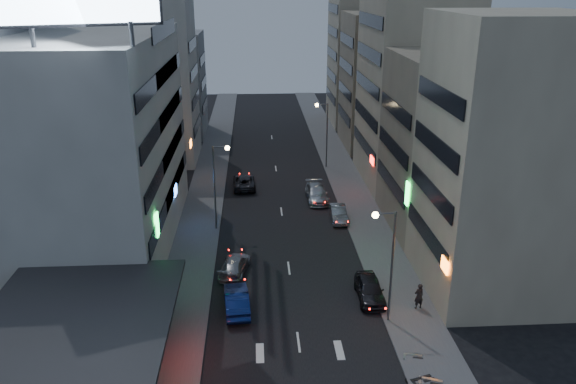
{
  "coord_description": "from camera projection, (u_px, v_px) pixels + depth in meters",
  "views": [
    {
      "loc": [
        -2.53,
        -26.36,
        21.77
      ],
      "look_at": [
        0.04,
        15.77,
        5.94
      ],
      "focal_mm": 35.0,
      "sensor_mm": 36.0,
      "label": 1
    }
  ],
  "objects": [
    {
      "name": "ground",
      "position": [
        304.0,
        384.0,
        32.42
      ],
      "size": [
        180.0,
        180.0,
        0.0
      ],
      "primitive_type": "plane",
      "color": "black",
      "rests_on": "ground"
    },
    {
      "name": "sidewalk_left",
      "position": [
        205.0,
        198.0,
        59.98
      ],
      "size": [
        4.0,
        120.0,
        0.12
      ],
      "primitive_type": "cube",
      "color": "#4C4C4F",
      "rests_on": "ground"
    },
    {
      "name": "sidewalk_right",
      "position": [
        353.0,
        195.0,
        60.9
      ],
      "size": [
        4.0,
        120.0,
        0.12
      ],
      "primitive_type": "cube",
      "color": "#4C4C4F",
      "rests_on": "ground"
    },
    {
      "name": "food_court",
      "position": [
        65.0,
        343.0,
        32.8
      ],
      "size": [
        11.0,
        13.0,
        3.88
      ],
      "color": "#B7AA8F",
      "rests_on": "ground"
    },
    {
      "name": "white_building",
      "position": [
        82.0,
        145.0,
        46.99
      ],
      "size": [
        14.0,
        24.0,
        18.0
      ],
      "primitive_type": "cube",
      "color": "#B9B9B4",
      "rests_on": "ground"
    },
    {
      "name": "shophouse_near",
      "position": [
        504.0,
        160.0,
        39.58
      ],
      "size": [
        10.0,
        11.0,
        20.0
      ],
      "primitive_type": "cube",
      "color": "#B7AA8F",
      "rests_on": "ground"
    },
    {
      "name": "shophouse_mid",
      "position": [
        453.0,
        143.0,
        51.06
      ],
      "size": [
        11.0,
        12.0,
        16.0
      ],
      "primitive_type": "cube",
      "color": "gray",
      "rests_on": "ground"
    },
    {
      "name": "shophouse_far",
      "position": [
        412.0,
        86.0,
        62.13
      ],
      "size": [
        10.0,
        14.0,
        22.0
      ],
      "primitive_type": "cube",
      "color": "#B7AA8F",
      "rests_on": "ground"
    },
    {
      "name": "far_left_a",
      "position": [
        150.0,
        82.0,
        70.08
      ],
      "size": [
        11.0,
        10.0,
        20.0
      ],
      "primitive_type": "cube",
      "color": "#B9B9B4",
      "rests_on": "ground"
    },
    {
      "name": "far_left_b",
      "position": [
        163.0,
        85.0,
        83.08
      ],
      "size": [
        12.0,
        10.0,
        15.0
      ],
      "primitive_type": "cube",
      "color": "gray",
      "rests_on": "ground"
    },
    {
      "name": "far_right_a",
      "position": [
        385.0,
        81.0,
        76.87
      ],
      "size": [
        11.0,
        12.0,
        18.0
      ],
      "primitive_type": "cube",
      "color": "gray",
      "rests_on": "ground"
    },
    {
      "name": "far_right_b",
      "position": [
        370.0,
        48.0,
        88.93
      ],
      "size": [
        12.0,
        12.0,
        24.0
      ],
      "primitive_type": "cube",
      "color": "#B7AA8F",
      "rests_on": "ground"
    },
    {
      "name": "street_lamp_right_near",
      "position": [
        387.0,
        251.0,
        36.48
      ],
      "size": [
        1.6,
        0.44,
        8.02
      ],
      "color": "#595B60",
      "rests_on": "sidewalk_right"
    },
    {
      "name": "street_lamp_left",
      "position": [
        218.0,
        175.0,
        50.76
      ],
      "size": [
        1.6,
        0.44,
        8.02
      ],
      "color": "#595B60",
      "rests_on": "sidewalk_left"
    },
    {
      "name": "street_lamp_right_far",
      "position": [
        324.0,
        126.0,
        68.26
      ],
      "size": [
        1.6,
        0.44,
        8.02
      ],
      "color": "#595B60",
      "rests_on": "sidewalk_right"
    },
    {
      "name": "parked_car_right_near",
      "position": [
        370.0,
        289.0,
        40.88
      ],
      "size": [
        1.95,
        4.65,
        1.57
      ],
      "primitive_type": "imported",
      "rotation": [
        0.0,
        0.0,
        -0.02
      ],
      "color": "black",
      "rests_on": "ground"
    },
    {
      "name": "parked_car_right_mid",
      "position": [
        338.0,
        213.0,
        54.48
      ],
      "size": [
        1.57,
        4.24,
        1.38
      ],
      "primitive_type": "imported",
      "rotation": [
        0.0,
        0.0,
        -0.02
      ],
      "color": "gray",
      "rests_on": "ground"
    },
    {
      "name": "parked_car_left",
      "position": [
        244.0,
        182.0,
        63.02
      ],
      "size": [
        2.61,
        5.29,
        1.44
      ],
      "primitive_type": "imported",
      "rotation": [
        0.0,
        0.0,
        3.18
      ],
      "color": "#232227",
      "rests_on": "ground"
    },
    {
      "name": "parked_car_right_far",
      "position": [
        317.0,
        193.0,
        59.4
      ],
      "size": [
        2.33,
        5.43,
        1.56
      ],
      "primitive_type": "imported",
      "rotation": [
        0.0,
        0.0,
        0.03
      ],
      "color": "#A8ACB1",
      "rests_on": "ground"
    },
    {
      "name": "road_car_blue",
      "position": [
        237.0,
        300.0,
        39.5
      ],
      "size": [
        2.08,
        4.9,
        1.57
      ],
      "primitive_type": "imported",
      "rotation": [
        0.0,
        0.0,
        3.23
      ],
      "color": "navy",
      "rests_on": "ground"
    },
    {
      "name": "road_car_silver",
      "position": [
        235.0,
        265.0,
        44.53
      ],
      "size": [
        2.79,
        5.03,
        1.38
      ],
      "primitive_type": "imported",
      "rotation": [
        0.0,
        0.0,
        2.95
      ],
      "color": "gray",
      "rests_on": "ground"
    },
    {
      "name": "person",
      "position": [
        419.0,
        296.0,
        39.36
      ],
      "size": [
        0.81,
        0.64,
        1.94
      ],
      "primitive_type": "imported",
      "rotation": [
        0.0,
        0.0,
        3.41
      ],
      "color": "black",
      "rests_on": "sidewalk_right"
    },
    {
      "name": "scooter_silver_a",
      "position": [
        444.0,
        372.0,
        32.27
      ],
      "size": [
        1.37,
        2.16,
        1.25
      ],
      "primitive_type": null,
      "rotation": [
        0.0,
        0.0,
        1.21
      ],
      "color": "#A7A9AF",
      "rests_on": "sidewalk_right"
    },
    {
      "name": "scooter_blue",
      "position": [
        432.0,
        378.0,
        31.94
      ],
      "size": [
        0.72,
        1.66,
        0.98
      ],
      "primitive_type": null,
      "rotation": [
        0.0,
        0.0,
        1.45
      ],
      "color": "navy",
      "rests_on": "sidewalk_right"
    },
    {
      "name": "scooter_black_b",
      "position": [
        431.0,
        365.0,
        32.81
      ],
      "size": [
        1.26,
        2.12,
        1.23
      ],
      "primitive_type": null,
      "rotation": [
        0.0,
        0.0,
        1.88
      ],
      "color": "black",
      "rests_on": "sidewalk_right"
    },
    {
      "name": "scooter_silver_b",
      "position": [
        423.0,
        348.0,
        34.56
      ],
      "size": [
        0.95,
        1.77,
        1.03
      ],
      "primitive_type": null,
      "rotation": [
        0.0,
        0.0,
        1.33
      ],
      "color": "#A7A9AF",
      "rests_on": "sidewalk_right"
    }
  ]
}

